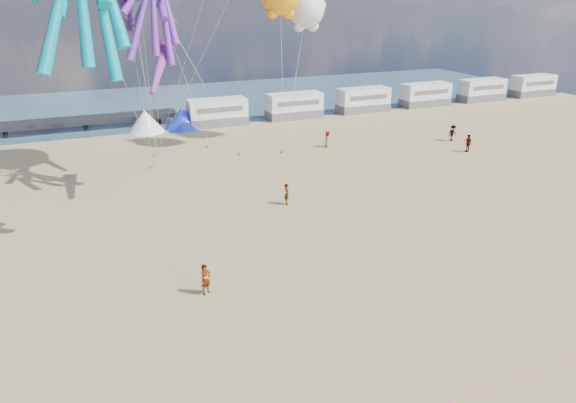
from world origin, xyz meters
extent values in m
plane|color=tan|center=(0.00, 0.00, 0.00)|extent=(120.00, 120.00, 0.00)
plane|color=#365567|center=(0.00, 55.00, 0.02)|extent=(120.00, 120.00, 0.00)
cube|color=silver|center=(6.00, 40.00, 1.50)|extent=(6.60, 2.50, 3.00)
cube|color=silver|center=(15.50, 40.00, 1.50)|extent=(6.60, 2.50, 3.00)
cube|color=silver|center=(25.00, 40.00, 1.50)|extent=(6.60, 2.50, 3.00)
cube|color=silver|center=(34.50, 40.00, 1.50)|extent=(6.60, 2.50, 3.00)
cube|color=silver|center=(44.00, 40.00, 1.50)|extent=(6.60, 2.50, 3.00)
cube|color=silver|center=(53.50, 40.00, 1.50)|extent=(6.60, 2.50, 3.00)
cone|color=white|center=(-2.00, 40.00, 1.20)|extent=(4.00, 4.00, 2.40)
cone|color=#1933CC|center=(2.00, 40.00, 1.20)|extent=(4.00, 4.00, 2.40)
imported|color=tan|center=(-4.06, 5.67, 0.81)|extent=(0.70, 0.62, 1.62)
imported|color=#7F6659|center=(13.46, 27.10, 0.78)|extent=(0.57, 0.67, 1.57)
imported|color=#7F6659|center=(26.20, 24.24, 0.81)|extent=(0.85, 0.69, 1.63)
imported|color=#7F6659|center=(24.98, 20.54, 0.84)|extent=(0.64, 1.09, 1.67)
imported|color=#7F6659|center=(4.15, 15.00, 0.77)|extent=(0.86, 1.50, 1.54)
cube|color=gray|center=(-3.27, 26.94, 0.11)|extent=(0.50, 0.35, 0.22)
cube|color=gray|center=(4.92, 27.84, 0.11)|extent=(0.50, 0.35, 0.22)
cube|color=gray|center=(8.81, 26.91, 0.11)|extent=(0.50, 0.35, 0.22)
cube|color=gray|center=(2.84, 31.40, 0.11)|extent=(0.50, 0.35, 0.22)
cube|color=gray|center=(-2.45, 30.41, 0.11)|extent=(0.50, 0.35, 0.22)
camera|label=1|loc=(-8.79, -16.21, 13.85)|focal=32.00mm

